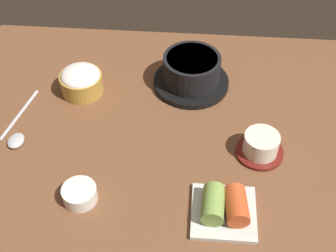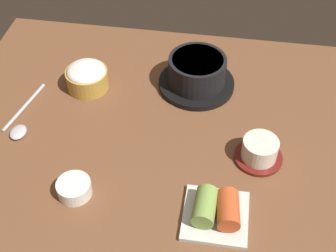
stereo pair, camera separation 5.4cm
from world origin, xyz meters
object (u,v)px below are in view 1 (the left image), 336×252
at_px(tea_cup_with_saucer, 261,145).
at_px(spoon, 17,131).
at_px(kimchi_plate, 224,208).
at_px(side_bowl_near, 80,194).
at_px(rice_bowl, 81,80).
at_px(stone_pot, 191,72).

height_order(tea_cup_with_saucer, spoon, tea_cup_with_saucer).
bearing_deg(kimchi_plate, tea_cup_with_saucer, 64.30).
bearing_deg(side_bowl_near, rice_bowl, 101.10).
relative_size(side_bowl_near, spoon, 0.36).
xyz_separation_m(tea_cup_with_saucer, side_bowl_near, (-0.36, -0.15, -0.01)).
relative_size(rice_bowl, tea_cup_with_saucer, 1.00).
height_order(stone_pot, tea_cup_with_saucer, stone_pot).
relative_size(tea_cup_with_saucer, spoon, 0.54).
xyz_separation_m(stone_pot, side_bowl_near, (-0.20, -0.37, -0.02)).
xyz_separation_m(stone_pot, tea_cup_with_saucer, (0.16, -0.22, -0.01)).
distance_m(stone_pot, side_bowl_near, 0.42).
bearing_deg(rice_bowl, kimchi_plate, -43.83).
bearing_deg(rice_bowl, tea_cup_with_saucer, -21.89).
relative_size(stone_pot, kimchi_plate, 1.51).
distance_m(tea_cup_with_saucer, spoon, 0.54).
xyz_separation_m(side_bowl_near, spoon, (-0.18, 0.17, -0.01)).
bearing_deg(spoon, kimchi_plate, -21.08).
distance_m(rice_bowl, spoon, 0.20).
xyz_separation_m(kimchi_plate, spoon, (-0.46, 0.18, -0.02)).
bearing_deg(side_bowl_near, tea_cup_with_saucer, 22.37).
distance_m(rice_bowl, tea_cup_with_saucer, 0.46).
relative_size(stone_pot, rice_bowl, 1.82).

